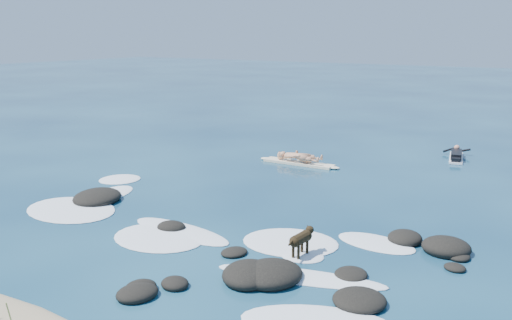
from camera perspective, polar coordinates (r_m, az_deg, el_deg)
The scene contains 6 objects.
ground at distance 16.13m, azimuth -3.23°, elevation -6.39°, with size 160.00×160.00×0.00m, color #0A2642.
reef_rocks at distance 14.23m, azimuth -3.76°, elevation -8.59°, with size 14.03×7.10×0.50m.
breaking_foam at distance 15.51m, azimuth -6.63°, elevation -7.20°, with size 13.20×7.55×0.12m.
standing_surfer_rig at distance 23.09m, azimuth 4.33°, elevation 1.52°, with size 3.60×0.72×2.05m.
paddling_surfer_rig at distance 25.60m, azimuth 19.39°, elevation 0.44°, with size 1.29×2.60×0.45m.
dog at distance 13.71m, azimuth 4.60°, elevation -7.81°, with size 0.32×1.12×0.71m.
Camera 1 is at (8.98, -12.32, 5.26)m, focal length 40.00 mm.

